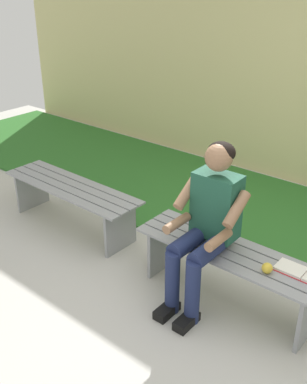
# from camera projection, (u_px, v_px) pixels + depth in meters

# --- Properties ---
(ground_plane) EXTENTS (10.00, 7.00, 0.04)m
(ground_plane) POSITION_uv_depth(u_px,v_px,m) (54.00, 319.00, 3.38)
(ground_plane) COLOR beige
(grass_strip) EXTENTS (9.00, 1.95, 0.03)m
(grass_strip) POSITION_uv_depth(u_px,v_px,m) (221.00, 203.00, 4.99)
(grass_strip) COLOR #2D6B28
(grass_strip) RESTS_ON ground
(bench_near) EXTENTS (1.53, 0.45, 0.45)m
(bench_near) POSITION_uv_depth(u_px,v_px,m) (230.00, 263.00, 3.41)
(bench_near) COLOR gray
(bench_near) RESTS_ON ground
(bench_far) EXTENTS (1.55, 0.45, 0.45)m
(bench_far) POSITION_uv_depth(u_px,v_px,m) (72.00, 196.00, 4.43)
(bench_far) COLOR gray
(bench_far) RESTS_ON ground
(person_seated) EXTENTS (0.50, 0.69, 1.25)m
(person_seated) POSITION_uv_depth(u_px,v_px,m) (207.00, 221.00, 3.28)
(person_seated) COLOR #1E513D
(person_seated) RESTS_ON ground
(apple) EXTENTS (0.08, 0.08, 0.08)m
(apple) POSITION_uv_depth(u_px,v_px,m) (267.00, 268.00, 3.10)
(apple) COLOR gold
(apple) RESTS_ON bench_near
(book_open) EXTENTS (0.41, 0.16, 0.02)m
(book_open) POSITION_uv_depth(u_px,v_px,m) (305.00, 275.00, 3.08)
(book_open) COLOR white
(book_open) RESTS_ON bench_near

